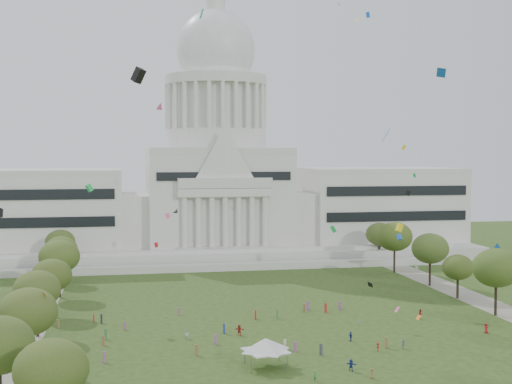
# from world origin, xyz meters

# --- Properties ---
(ground) EXTENTS (400.00, 400.00, 0.00)m
(ground) POSITION_xyz_m (0.00, 0.00, 0.00)
(ground) COLOR #2E4317
(ground) RESTS_ON ground
(capitol) EXTENTS (160.00, 64.50, 91.30)m
(capitol) POSITION_xyz_m (0.00, 113.59, 22.30)
(capitol) COLOR beige
(capitol) RESTS_ON ground
(path_left) EXTENTS (8.00, 160.00, 0.04)m
(path_left) POSITION_xyz_m (-48.00, 30.00, 0.02)
(path_left) COLOR gray
(path_left) RESTS_ON ground
(path_right) EXTENTS (8.00, 160.00, 0.04)m
(path_right) POSITION_xyz_m (48.00, 30.00, 0.02)
(path_right) COLOR gray
(path_right) RESTS_ON ground
(row_tree_l_1) EXTENTS (8.86, 8.86, 12.59)m
(row_tree_l_1) POSITION_xyz_m (-44.07, -2.96, 8.95)
(row_tree_l_1) COLOR black
(row_tree_l_1) RESTS_ON ground
(row_tree_l_2) EXTENTS (8.42, 8.42, 11.97)m
(row_tree_l_2) POSITION_xyz_m (-45.04, 17.30, 8.51)
(row_tree_l_2) COLOR black
(row_tree_l_2) RESTS_ON ground
(row_tree_r_2) EXTENTS (9.55, 9.55, 13.58)m
(row_tree_r_2) POSITION_xyz_m (44.17, 17.44, 9.66)
(row_tree_r_2) COLOR black
(row_tree_r_2) RESTS_ON ground
(row_tree_l_3) EXTENTS (8.12, 8.12, 11.55)m
(row_tree_l_3) POSITION_xyz_m (-44.09, 33.92, 8.21)
(row_tree_l_3) COLOR black
(row_tree_l_3) RESTS_ON ground
(row_tree_r_3) EXTENTS (7.01, 7.01, 9.98)m
(row_tree_r_3) POSITION_xyz_m (44.40, 34.48, 7.08)
(row_tree_r_3) COLOR black
(row_tree_r_3) RESTS_ON ground
(row_tree_l_4) EXTENTS (9.29, 9.29, 13.21)m
(row_tree_l_4) POSITION_xyz_m (-44.08, 52.42, 9.39)
(row_tree_l_4) COLOR black
(row_tree_l_4) RESTS_ON ground
(row_tree_r_4) EXTENTS (9.19, 9.19, 13.06)m
(row_tree_r_4) POSITION_xyz_m (44.76, 50.04, 9.29)
(row_tree_r_4) COLOR black
(row_tree_r_4) RESTS_ON ground
(row_tree_l_5) EXTENTS (8.33, 8.33, 11.85)m
(row_tree_l_5) POSITION_xyz_m (-45.22, 71.01, 8.42)
(row_tree_l_5) COLOR black
(row_tree_l_5) RESTS_ON ground
(row_tree_r_5) EXTENTS (9.82, 9.82, 13.96)m
(row_tree_r_5) POSITION_xyz_m (43.49, 70.19, 9.93)
(row_tree_r_5) COLOR black
(row_tree_r_5) RESTS_ON ground
(row_tree_l_6) EXTENTS (8.19, 8.19, 11.64)m
(row_tree_l_6) POSITION_xyz_m (-46.87, 89.14, 8.27)
(row_tree_l_6) COLOR black
(row_tree_l_6) RESTS_ON ground
(row_tree_r_6) EXTENTS (8.42, 8.42, 11.97)m
(row_tree_r_6) POSITION_xyz_m (45.96, 88.13, 8.51)
(row_tree_r_6) COLOR black
(row_tree_r_6) RESTS_ON ground
(near_tree_0) EXTENTS (8.47, 8.47, 12.04)m
(near_tree_0) POSITION_xyz_m (-38.00, -32.00, 8.56)
(near_tree_0) COLOR black
(near_tree_0) RESTS_ON ground
(event_tent) EXTENTS (10.05, 10.05, 4.62)m
(event_tent) POSITION_xyz_m (-8.57, -8.13, 3.59)
(event_tent) COLOR #4C4C4C
(event_tent) RESTS_ON ground
(person_0) EXTENTS (0.90, 1.06, 1.84)m
(person_0) POSITION_xyz_m (35.14, 4.65, 0.92)
(person_0) COLOR #B21E1E
(person_0) RESTS_ON ground
(person_2) EXTENTS (1.04, 1.13, 1.97)m
(person_2) POSITION_xyz_m (27.93, 17.21, 0.99)
(person_2) COLOR #B21E1E
(person_2) RESTS_ON ground
(person_3) EXTENTS (0.51, 0.98, 1.51)m
(person_3) POSITION_xyz_m (11.40, -3.14, 0.75)
(person_3) COLOR #B21E1E
(person_3) RESTS_ON ground
(person_4) EXTENTS (0.68, 1.07, 1.71)m
(person_4) POSITION_xyz_m (9.07, 3.91, 0.85)
(person_4) COLOR navy
(person_4) RESTS_ON ground
(person_5) EXTENTS (1.93, 1.34, 1.94)m
(person_5) POSITION_xyz_m (-9.40, 11.48, 0.97)
(person_5) COLOR #B21E1E
(person_5) RESTS_ON ground
(person_6) EXTENTS (0.64, 0.83, 1.51)m
(person_6) POSITION_xyz_m (5.58, -16.39, 0.75)
(person_6) COLOR olive
(person_6) RESTS_ON ground
(person_7) EXTENTS (0.66, 0.65, 1.47)m
(person_7) POSITION_xyz_m (-2.92, -15.99, 0.73)
(person_7) COLOR #33723F
(person_7) RESTS_ON ground
(person_8) EXTENTS (0.88, 0.63, 1.67)m
(person_8) POSITION_xyz_m (-18.95, 10.76, 0.84)
(person_8) COLOR silver
(person_8) RESTS_ON ground
(person_9) EXTENTS (1.08, 1.01, 1.52)m
(person_9) POSITION_xyz_m (16.22, -2.41, 0.76)
(person_9) COLOR #4C4C51
(person_9) RESTS_ON ground
(person_10) EXTENTS (0.63, 0.89, 1.38)m
(person_10) POSITION_xyz_m (13.96, 14.25, 0.69)
(person_10) COLOR silver
(person_10) RESTS_ON ground
(person_11) EXTENTS (1.77, 1.49, 1.81)m
(person_11) POSITION_xyz_m (3.76, -12.35, 0.91)
(person_11) COLOR navy
(person_11) RESTS_ON ground
(distant_crowd) EXTENTS (57.20, 34.12, 1.94)m
(distant_crowd) POSITION_xyz_m (-12.16, 13.56, 0.90)
(distant_crowd) COLOR #994C8C
(distant_crowd) RESTS_ON ground
(kite_swarm) EXTENTS (96.55, 98.72, 57.52)m
(kite_swarm) POSITION_xyz_m (2.82, 9.69, 27.20)
(kite_swarm) COLOR green
(kite_swarm) RESTS_ON ground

